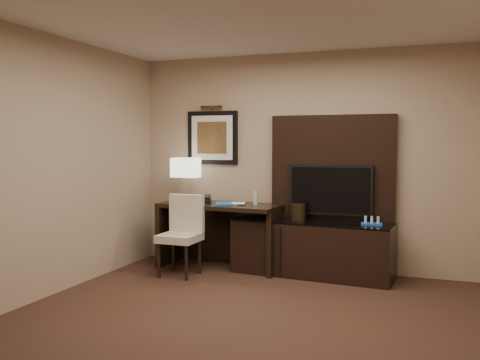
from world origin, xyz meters
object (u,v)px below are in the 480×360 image
at_px(desk, 220,236).
at_px(credenza, 312,249).
at_px(water_bottle, 255,198).
at_px(minibar_tray, 372,221).
at_px(table_lamp, 186,178).
at_px(ice_bucket, 298,212).
at_px(desk_phone, 202,199).
at_px(tv, 331,190).
at_px(desk_chair, 179,237).

distance_m(desk, credenza, 1.18).
relative_size(water_bottle, minibar_tray, 0.74).
bearing_deg(credenza, table_lamp, -177.13).
bearing_deg(ice_bucket, desk_phone, -176.93).
bearing_deg(credenza, tv, 50.72).
xyz_separation_m(desk, credenza, (1.18, -0.00, -0.08)).
xyz_separation_m(desk, minibar_tray, (1.87, -0.03, 0.29)).
bearing_deg(credenza, ice_bucket, 179.08).
bearing_deg(water_bottle, desk_chair, -140.64).
bearing_deg(water_bottle, desk_phone, -169.84).
relative_size(desk, table_lamp, 2.44).
bearing_deg(desk, tv, 11.80).
bearing_deg(desk_chair, minibar_tray, 13.88).
relative_size(desk_chair, ice_bucket, 4.62).
bearing_deg(minibar_tray, desk_phone, -179.41).
height_order(desk, desk_phone, desk_phone).
xyz_separation_m(desk_phone, minibar_tray, (2.10, 0.02, -0.18)).
relative_size(tv, ice_bucket, 4.95).
relative_size(table_lamp, ice_bucket, 3.10).
height_order(desk_chair, desk_phone, desk_chair).
distance_m(desk_chair, water_bottle, 1.06).
height_order(credenza, desk_chair, desk_chair).
bearing_deg(desk_chair, desk_phone, 81.59).
bearing_deg(desk_chair, tv, 24.31).
bearing_deg(minibar_tray, ice_bucket, 177.10).
distance_m(desk_phone, minibar_tray, 2.10).
xyz_separation_m(tv, minibar_tray, (0.51, -0.22, -0.32)).
xyz_separation_m(credenza, desk_phone, (-1.40, -0.05, 0.55)).
distance_m(desk, ice_bucket, 1.06).
bearing_deg(desk, minibar_tray, 3.04).
bearing_deg(desk_phone, desk, -5.70).
bearing_deg(table_lamp, water_bottle, 0.87).
bearing_deg(ice_bucket, minibar_tray, -2.90).
relative_size(water_bottle, ice_bucket, 0.85).
distance_m(credenza, table_lamp, 1.86).
xyz_separation_m(table_lamp, water_bottle, (0.95, 0.01, -0.23)).
bearing_deg(desk_phone, minibar_tray, -17.26).
relative_size(credenza, table_lamp, 3.03).
bearing_deg(ice_bucket, water_bottle, 174.47).
height_order(desk_chair, water_bottle, water_bottle).
height_order(tv, table_lamp, table_lamp).
xyz_separation_m(credenza, tv, (0.18, 0.19, 0.69)).
distance_m(desk, minibar_tray, 1.89).
bearing_deg(desk_phone, tv, -9.30).
height_order(tv, desk_chair, tv).
bearing_deg(tv, desk_chair, -156.27).
bearing_deg(ice_bucket, table_lamp, 178.49).
xyz_separation_m(water_bottle, ice_bucket, (0.56, -0.05, -0.15)).
distance_m(tv, desk_chair, 1.90).
bearing_deg(water_bottle, ice_bucket, -5.53).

